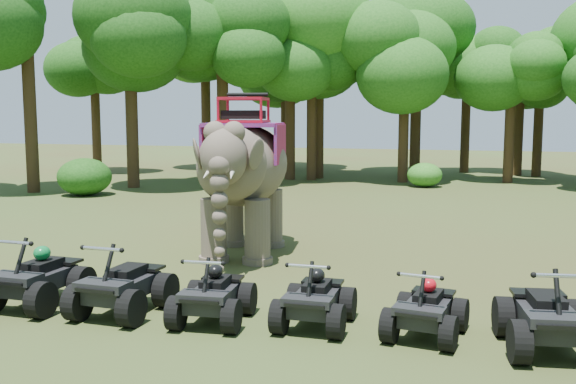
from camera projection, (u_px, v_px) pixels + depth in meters
name	position (u px, v px, depth m)	size (l,w,h in m)	color
ground	(271.00, 294.00, 12.74)	(110.00, 110.00, 0.00)	#47381E
elephant	(244.00, 175.00, 16.17)	(2.13, 4.85, 4.07)	brown
atv_0	(37.00, 270.00, 11.86)	(1.34, 1.83, 1.36)	black
atv_1	(122.00, 277.00, 11.39)	(1.32, 1.81, 1.34)	black
atv_2	(213.00, 288.00, 10.96)	(1.18, 1.61, 1.19)	black
atv_3	(315.00, 292.00, 10.72)	(1.17, 1.60, 1.18)	black
atv_4	(426.00, 302.00, 10.22)	(1.13, 1.54, 1.14)	black
atv_5	(549.00, 307.00, 9.59)	(1.32, 1.82, 1.35)	black
tree_0	(404.00, 108.00, 33.38)	(5.47, 5.47, 7.81)	#195114
tree_1	(510.00, 114.00, 33.16)	(4.97, 4.97, 7.11)	#195114
tree_22	(29.00, 96.00, 28.91)	(6.15, 6.15, 8.78)	#195114
tree_23	(131.00, 90.00, 30.83)	(6.59, 6.59, 9.42)	#195114
tree_24	(223.00, 93.00, 32.14)	(6.49, 6.49, 9.28)	#195114
tree_25	(312.00, 113.00, 34.63)	(5.08, 5.08, 7.26)	#195114
tree_27	(539.00, 110.00, 36.63)	(5.34, 5.34, 7.64)	#195114
tree_28	(290.00, 99.00, 34.81)	(6.16, 6.16, 8.80)	#195114
tree_29	(96.00, 109.00, 38.52)	(5.44, 5.44, 7.77)	#195114
tree_31	(466.00, 107.00, 39.21)	(5.65, 5.65, 8.07)	#195114
tree_32	(318.00, 81.00, 35.44)	(7.57, 7.57, 10.81)	#195114
tree_33	(520.00, 104.00, 37.24)	(5.80, 5.80, 8.29)	#195114
tree_34	(285.00, 98.00, 42.13)	(6.51, 6.51, 9.30)	#195114
tree_35	(291.00, 107.00, 40.94)	(5.62, 5.62, 8.02)	#195114
tree_36	(206.00, 86.00, 42.40)	(7.57, 7.57, 10.81)	#195114
tree_38	(416.00, 86.00, 36.97)	(7.24, 7.24, 10.35)	#195114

